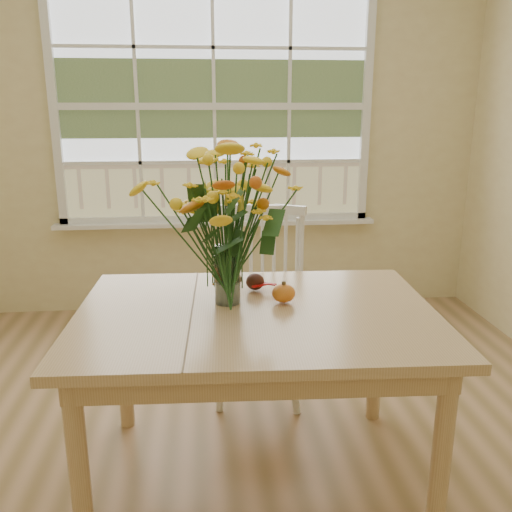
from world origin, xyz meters
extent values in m
cube|color=olive|center=(0.00, 0.00, -0.01)|extent=(4.00, 4.50, 0.01)
cube|color=beige|center=(0.00, 2.25, 1.35)|extent=(4.00, 0.02, 2.70)
cube|color=silver|center=(0.00, 2.23, 1.55)|extent=(2.20, 0.00, 1.60)
cube|color=white|center=(0.00, 2.18, 0.69)|extent=(2.42, 0.12, 0.03)
cube|color=tan|center=(0.10, 0.15, 0.75)|extent=(1.47, 1.08, 0.04)
cube|color=tan|center=(0.10, 0.15, 0.68)|extent=(1.35, 0.96, 0.10)
cylinder|color=tan|center=(-0.54, -0.24, 0.36)|extent=(0.07, 0.07, 0.73)
cylinder|color=tan|center=(-0.51, 0.60, 0.36)|extent=(0.07, 0.07, 0.73)
cylinder|color=tan|center=(0.71, -0.30, 0.36)|extent=(0.07, 0.07, 0.73)
cylinder|color=tan|center=(0.75, 0.55, 0.36)|extent=(0.07, 0.07, 0.73)
cube|color=white|center=(0.19, 0.84, 0.48)|extent=(0.54, 0.52, 0.05)
cube|color=white|center=(0.22, 1.02, 0.75)|extent=(0.47, 0.12, 0.53)
cylinder|color=white|center=(-0.02, 0.70, 0.23)|extent=(0.04, 0.04, 0.46)
cylinder|color=white|center=(0.04, 1.04, 0.23)|extent=(0.04, 0.04, 0.46)
cylinder|color=white|center=(0.34, 0.64, 0.23)|extent=(0.04, 0.04, 0.46)
cylinder|color=white|center=(0.40, 0.97, 0.23)|extent=(0.04, 0.04, 0.46)
cylinder|color=white|center=(-0.01, 0.25, 0.89)|extent=(0.11, 0.11, 0.24)
ellipsoid|color=orange|center=(0.22, 0.23, 0.81)|extent=(0.10, 0.10, 0.08)
cylinder|color=#CCB78C|center=(0.00, 0.29, 0.78)|extent=(0.08, 0.08, 0.01)
ellipsoid|color=brown|center=(0.00, 0.29, 0.82)|extent=(0.11, 0.09, 0.08)
ellipsoid|color=#38160F|center=(0.12, 0.39, 0.81)|extent=(0.08, 0.08, 0.07)
camera|label=1|loc=(-0.10, -1.86, 1.56)|focal=38.00mm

